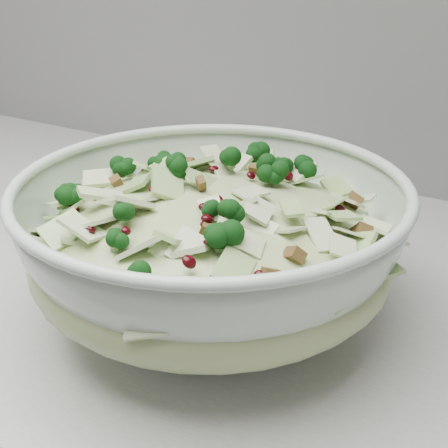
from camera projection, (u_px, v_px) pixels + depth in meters
The scene contains 2 objects.
mixing_bowl at pixel (212, 249), 0.52m from camera, with size 0.37×0.37×0.13m.
salad at pixel (211, 226), 0.51m from camera, with size 0.41×0.41×0.13m.
Camera 1 is at (-0.46, 1.21, 1.21)m, focal length 50.00 mm.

